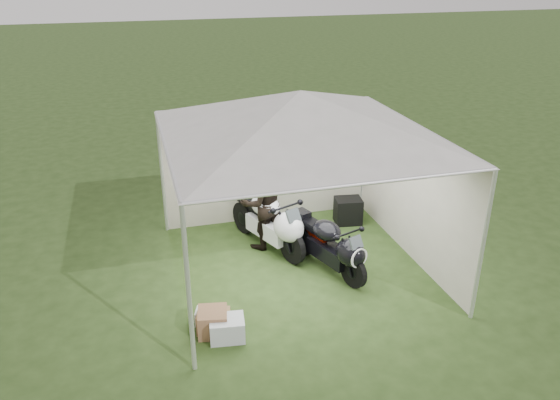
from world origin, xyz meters
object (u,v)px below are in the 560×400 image
at_px(person_dark_jacket, 263,203).
at_px(crate_0, 227,329).
at_px(crate_3, 214,321).
at_px(crate_1, 213,322).
at_px(paddock_stand, 301,245).
at_px(motorcycle_white, 271,221).
at_px(crate_2, 206,317).
at_px(motorcycle_black, 332,245).
at_px(equipment_box, 348,211).
at_px(canopy_tent, 300,118).
at_px(person_blue_jacket, 269,197).

xyz_separation_m(person_dark_jacket, crate_0, (-1.11, -2.41, -0.70)).
height_order(crate_0, crate_3, crate_0).
distance_m(crate_1, crate_3, 0.07).
bearing_deg(crate_3, paddock_stand, 44.08).
xyz_separation_m(motorcycle_white, crate_2, (-1.44, -1.85, -0.45)).
bearing_deg(paddock_stand, motorcycle_black, -70.61).
bearing_deg(motorcycle_black, crate_0, -167.28).
height_order(paddock_stand, equipment_box, equipment_box).
height_order(person_dark_jacket, equipment_box, person_dark_jacket).
xyz_separation_m(motorcycle_black, paddock_stand, (-0.27, 0.78, -0.36)).
bearing_deg(paddock_stand, person_dark_jacket, 146.31).
relative_size(canopy_tent, paddock_stand, 15.92).
distance_m(canopy_tent, motorcycle_white, 2.16).
relative_size(person_dark_jacket, crate_1, 4.27).
height_order(equipment_box, crate_0, equipment_box).
height_order(equipment_box, crate_2, equipment_box).
height_order(paddock_stand, crate_3, crate_3).
distance_m(motorcycle_white, equipment_box, 1.85).
xyz_separation_m(motorcycle_white, crate_1, (-1.38, -2.10, -0.38)).
bearing_deg(canopy_tent, crate_0, -133.89).
bearing_deg(crate_1, person_blue_jacket, 59.99).
bearing_deg(crate_3, person_dark_jacket, 60.12).
distance_m(paddock_stand, person_dark_jacket, 1.01).
bearing_deg(equipment_box, crate_0, -135.54).
bearing_deg(paddock_stand, crate_2, -140.35).
height_order(person_blue_jacket, equipment_box, person_blue_jacket).
distance_m(motorcycle_black, person_blue_jacket, 1.64).
bearing_deg(person_dark_jacket, paddock_stand, 135.65).
xyz_separation_m(canopy_tent, paddock_stand, (0.21, 0.47, -2.44)).
relative_size(crate_0, crate_2, 1.63).
bearing_deg(motorcycle_black, paddock_stand, 90.00).
height_order(person_dark_jacket, person_blue_jacket, person_dark_jacket).
relative_size(person_blue_jacket, crate_2, 5.69).
bearing_deg(crate_2, crate_3, -67.78).
distance_m(equipment_box, crate_1, 4.12).
bearing_deg(motorcycle_white, crate_2, -149.75).
bearing_deg(crate_3, canopy_tent, 38.93).
bearing_deg(crate_0, canopy_tent, 46.11).
xyz_separation_m(equipment_box, crate_0, (-2.93, -2.88, -0.10)).
bearing_deg(crate_0, crate_3, 123.83).
height_order(canopy_tent, person_dark_jacket, canopy_tent).
relative_size(canopy_tent, equipment_box, 11.23).
bearing_deg(equipment_box, paddock_stand, -144.99).
bearing_deg(paddock_stand, crate_1, -135.32).
distance_m(crate_2, crate_3, 0.21).
bearing_deg(canopy_tent, person_dark_jacket, 113.72).
xyz_separation_m(motorcycle_black, person_dark_jacket, (-0.87, 1.17, 0.35)).
height_order(person_blue_jacket, crate_0, person_blue_jacket).
relative_size(person_dark_jacket, crate_3, 3.82).
height_order(canopy_tent, equipment_box, canopy_tent).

